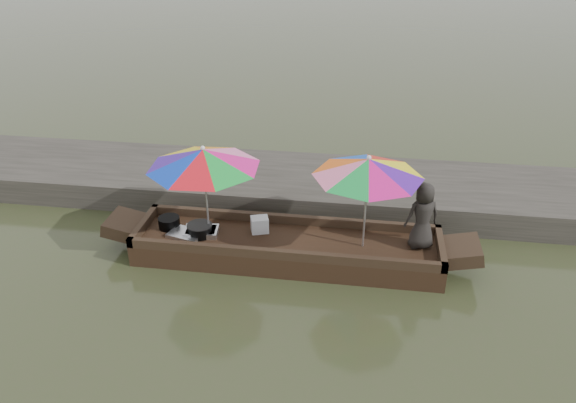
# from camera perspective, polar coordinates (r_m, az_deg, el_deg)

# --- Properties ---
(water) EXTENTS (80.00, 80.00, 0.00)m
(water) POSITION_cam_1_polar(r_m,az_deg,el_deg) (9.24, -0.09, -5.78)
(water) COLOR #343D21
(water) RESTS_ON ground
(dock) EXTENTS (22.00, 2.20, 0.50)m
(dock) POSITION_cam_1_polar(r_m,az_deg,el_deg) (11.02, 1.60, 1.58)
(dock) COLOR #2D2B26
(dock) RESTS_ON ground
(boat_hull) EXTENTS (4.93, 1.20, 0.35)m
(boat_hull) POSITION_cam_1_polar(r_m,az_deg,el_deg) (9.15, -0.09, -4.87)
(boat_hull) COLOR black
(boat_hull) RESTS_ON water
(cooking_pot) EXTENTS (0.35, 0.35, 0.19)m
(cooking_pot) POSITION_cam_1_polar(r_m,az_deg,el_deg) (9.56, -11.99, -2.10)
(cooking_pot) COLOR black
(cooking_pot) RESTS_ON boat_hull
(tray_crayfish) EXTENTS (0.58, 0.44, 0.09)m
(tray_crayfish) POSITION_cam_1_polar(r_m,az_deg,el_deg) (9.30, -8.81, -3.04)
(tray_crayfish) COLOR silver
(tray_crayfish) RESTS_ON boat_hull
(tray_scallop) EXTENTS (0.62, 0.50, 0.06)m
(tray_scallop) POSITION_cam_1_polar(r_m,az_deg,el_deg) (9.30, -10.33, -3.28)
(tray_scallop) COLOR silver
(tray_scallop) RESTS_ON boat_hull
(charcoal_grill) EXTENTS (0.39, 0.39, 0.18)m
(charcoal_grill) POSITION_cam_1_polar(r_m,az_deg,el_deg) (9.25, -8.95, -2.92)
(charcoal_grill) COLOR black
(charcoal_grill) RESTS_ON boat_hull
(supply_bag) EXTENTS (0.33, 0.30, 0.26)m
(supply_bag) POSITION_cam_1_polar(r_m,az_deg,el_deg) (9.23, -2.89, -2.36)
(supply_bag) COLOR silver
(supply_bag) RESTS_ON boat_hull
(vendor) EXTENTS (0.63, 0.51, 1.10)m
(vendor) POSITION_cam_1_polar(r_m,az_deg,el_deg) (8.86, 13.53, -1.43)
(vendor) COLOR black
(vendor) RESTS_ON boat_hull
(umbrella_bow) EXTENTS (2.26, 2.26, 1.55)m
(umbrella_bow) POSITION_cam_1_polar(r_m,az_deg,el_deg) (8.94, -8.33, 0.98)
(umbrella_bow) COLOR #E51482
(umbrella_bow) RESTS_ON boat_hull
(umbrella_stern) EXTENTS (1.73, 1.73, 1.55)m
(umbrella_stern) POSITION_cam_1_polar(r_m,az_deg,el_deg) (8.60, 7.90, -0.12)
(umbrella_stern) COLOR yellow
(umbrella_stern) RESTS_ON boat_hull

